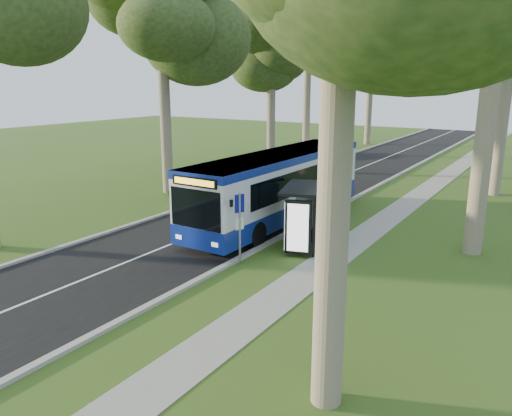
# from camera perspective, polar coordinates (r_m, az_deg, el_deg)

# --- Properties ---
(ground) EXTENTS (120.00, 120.00, 0.00)m
(ground) POSITION_cam_1_polar(r_m,az_deg,el_deg) (19.25, -2.40, -6.20)
(ground) COLOR #395A1C
(ground) RESTS_ON ground
(road) EXTENTS (7.00, 100.00, 0.02)m
(road) POSITION_cam_1_polar(r_m,az_deg,el_deg) (29.17, 3.03, 0.97)
(road) COLOR black
(road) RESTS_ON ground
(kerb_east) EXTENTS (0.25, 100.00, 0.12)m
(kerb_east) POSITION_cam_1_polar(r_m,az_deg,el_deg) (27.69, 9.37, 0.17)
(kerb_east) COLOR #9E9B93
(kerb_east) RESTS_ON ground
(kerb_west) EXTENTS (0.25, 100.00, 0.12)m
(kerb_west) POSITION_cam_1_polar(r_m,az_deg,el_deg) (30.97, -2.63, 1.86)
(kerb_west) COLOR #9E9B93
(kerb_west) RESTS_ON ground
(centre_line) EXTENTS (0.12, 100.00, 0.00)m
(centre_line) POSITION_cam_1_polar(r_m,az_deg,el_deg) (29.17, 3.03, 0.99)
(centre_line) COLOR white
(centre_line) RESTS_ON road
(footpath) EXTENTS (1.50, 100.00, 0.02)m
(footpath) POSITION_cam_1_polar(r_m,az_deg,el_deg) (26.73, 15.29, -0.78)
(footpath) COLOR gray
(footpath) RESTS_ON ground
(bus) EXTENTS (2.85, 12.79, 3.38)m
(bus) POSITION_cam_1_polar(r_m,az_deg,el_deg) (24.27, 2.67, 2.44)
(bus) COLOR silver
(bus) RESTS_ON ground
(bus_stop_sign) EXTENTS (0.20, 0.37, 2.77)m
(bus_stop_sign) POSITION_cam_1_polar(r_m,az_deg,el_deg) (18.47, -1.89, -1.50)
(bus_stop_sign) COLOR gray
(bus_stop_sign) RESTS_ON ground
(bus_shelter) EXTENTS (2.45, 3.33, 2.56)m
(bus_shelter) POSITION_cam_1_polar(r_m,az_deg,el_deg) (20.18, 5.33, 0.10)
(bus_shelter) COLOR black
(bus_shelter) RESTS_ON ground
(litter_bin) EXTENTS (0.60, 0.60, 1.05)m
(litter_bin) POSITION_cam_1_polar(r_m,az_deg,el_deg) (24.34, 7.61, -0.58)
(litter_bin) COLOR black
(litter_bin) RESTS_ON ground
(car_white) EXTENTS (2.12, 4.19, 1.37)m
(car_white) POSITION_cam_1_polar(r_m,az_deg,el_deg) (47.33, 9.09, 6.81)
(car_white) COLOR white
(car_white) RESTS_ON ground
(car_silver) EXTENTS (2.13, 4.23, 1.33)m
(car_silver) POSITION_cam_1_polar(r_m,az_deg,el_deg) (46.17, 7.90, 6.64)
(car_silver) COLOR #999AA0
(car_silver) RESTS_ON ground
(tree_west_b) EXTENTS (5.20, 5.20, 14.41)m
(tree_west_b) POSITION_cam_1_polar(r_m,az_deg,el_deg) (31.10, -10.85, 21.37)
(tree_west_b) COLOR #7A6B56
(tree_west_b) RESTS_ON ground
(tree_west_c) EXTENTS (5.20, 5.20, 13.18)m
(tree_west_c) POSITION_cam_1_polar(r_m,az_deg,el_deg) (38.18, 1.79, 18.89)
(tree_west_c) COLOR #7A6B56
(tree_west_c) RESTS_ON ground
(tree_west_d) EXTENTS (5.20, 5.20, 15.40)m
(tree_west_d) POSITION_cam_1_polar(r_m,az_deg,el_deg) (48.04, 6.03, 19.84)
(tree_west_d) COLOR #7A6B56
(tree_west_d) RESTS_ON ground
(tree_west_e) EXTENTS (5.20, 5.20, 15.41)m
(tree_west_e) POSITION_cam_1_polar(r_m,az_deg,el_deg) (56.25, 13.21, 18.75)
(tree_west_e) COLOR #7A6B56
(tree_west_e) RESTS_ON ground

